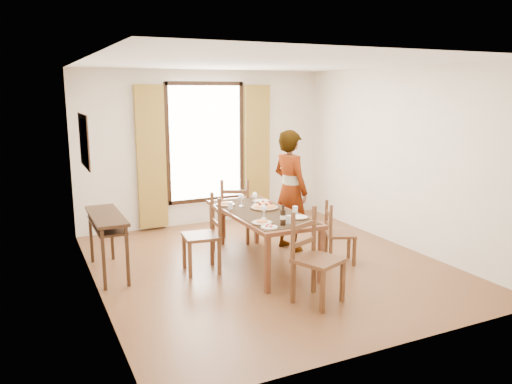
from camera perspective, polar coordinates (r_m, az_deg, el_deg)
name	(u,v)px	position (r m, az deg, el deg)	size (l,w,h in m)	color
ground	(268,265)	(6.95, 1.39, -8.30)	(5.00, 5.00, 0.00)	brown
room_shell	(264,152)	(6.69, 0.92, 4.55)	(4.60, 5.10, 2.74)	silver
console_table	(107,223)	(6.70, -16.72, -3.41)	(0.38, 1.20, 0.80)	#311C10
dining_table	(261,216)	(6.75, 0.62, -2.76)	(0.86, 1.96, 0.76)	brown
chair_west	(204,237)	(6.61, -5.98, -5.09)	(0.50, 0.50, 1.02)	brown
chair_north	(235,212)	(7.83, -2.39, -2.35)	(0.60, 0.60, 1.03)	brown
chair_south	(316,260)	(5.68, 6.82, -7.76)	(0.61, 0.61, 1.05)	brown
chair_east	(338,235)	(7.00, 9.36, -4.85)	(0.50, 0.50, 0.86)	brown
man	(290,190)	(7.42, 3.93, 0.19)	(0.56, 0.73, 1.80)	#9D9EA5
plate_sw	(262,221)	(6.12, 0.70, -3.38)	(0.27, 0.27, 0.05)	silver
plate_se	(298,216)	(6.39, 4.86, -2.76)	(0.27, 0.27, 0.05)	silver
plate_nw	(226,203)	(7.09, -3.50, -1.30)	(0.27, 0.27, 0.05)	silver
plate_ne	(261,200)	(7.28, 0.59, -0.94)	(0.27, 0.27, 0.05)	silver
pasta_platter	(265,205)	(6.87, 0.99, -1.50)	(0.40, 0.40, 0.10)	#AF4616
caprese_plate	(269,226)	(5.94, 1.53, -3.92)	(0.20, 0.20, 0.04)	silver
wine_glass_a	(264,212)	(6.33, 0.92, -2.26)	(0.08, 0.08, 0.18)	white
wine_glass_b	(255,198)	(7.09, -0.14, -0.73)	(0.08, 0.08, 0.18)	white
wine_glass_c	(241,200)	(7.01, -1.67, -0.89)	(0.08, 0.08, 0.18)	white
tumbler_a	(295,210)	(6.61, 4.50, -2.06)	(0.07, 0.07, 0.10)	silver
tumbler_b	(230,205)	(6.85, -2.97, -1.55)	(0.07, 0.07, 0.10)	silver
tumbler_c	(289,220)	(6.13, 3.80, -3.16)	(0.07, 0.07, 0.10)	silver
wine_bottle	(283,215)	(6.03, 3.10, -2.66)	(0.07, 0.07, 0.25)	black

